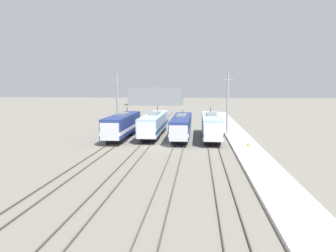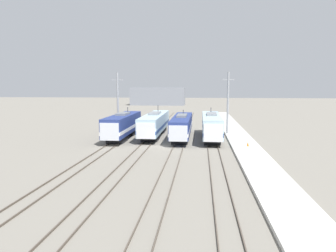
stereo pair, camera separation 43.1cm
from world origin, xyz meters
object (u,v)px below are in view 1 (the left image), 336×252
(locomotive_center_right, at_px, (181,126))
(catenary_tower_left, at_px, (117,103))
(locomotive_far_right, at_px, (211,126))
(catenary_tower_right, at_px, (227,103))
(traffic_cone, at_px, (248,144))
(locomotive_far_left, at_px, (122,125))
(locomotive_center_left, at_px, (154,124))

(locomotive_center_right, height_order, catenary_tower_left, catenary_tower_left)
(locomotive_far_right, xyz_separation_m, catenary_tower_left, (-16.85, 4.69, 3.53))
(catenary_tower_left, distance_m, catenary_tower_right, 19.80)
(locomotive_center_right, bearing_deg, traffic_cone, -39.14)
(traffic_cone, bearing_deg, catenary_tower_right, 98.72)
(locomotive_center_right, bearing_deg, locomotive_far_left, -174.32)
(locomotive_center_right, distance_m, catenary_tower_right, 9.74)
(locomotive_center_left, distance_m, catenary_tower_left, 8.16)
(locomotive_center_left, bearing_deg, locomotive_far_left, -146.01)
(catenary_tower_right, bearing_deg, locomotive_center_left, -170.75)
(locomotive_center_left, xyz_separation_m, catenary_tower_right, (12.78, 2.08, 3.60))
(locomotive_center_right, bearing_deg, locomotive_center_left, 154.57)
(catenary_tower_left, bearing_deg, locomotive_far_right, -15.56)
(locomotive_far_left, relative_size, locomotive_far_right, 0.95)
(locomotive_far_right, bearing_deg, locomotive_center_left, 165.13)
(locomotive_far_right, height_order, catenary_tower_right, catenary_tower_right)
(locomotive_center_right, xyz_separation_m, locomotive_far_right, (4.92, -0.27, 0.15))
(locomotive_center_left, distance_m, catenary_tower_right, 13.44)
(locomotive_far_right, bearing_deg, catenary_tower_left, 164.44)
(locomotive_far_left, height_order, catenary_tower_left, catenary_tower_left)
(locomotive_far_left, relative_size, catenary_tower_left, 1.49)
(locomotive_far_left, xyz_separation_m, traffic_cone, (19.59, -6.96, -1.54))
(locomotive_far_left, height_order, locomotive_far_right, locomotive_far_left)
(traffic_cone, bearing_deg, catenary_tower_left, 150.33)
(locomotive_center_left, bearing_deg, locomotive_center_right, -25.43)
(catenary_tower_right, distance_m, traffic_cone, 13.49)
(locomotive_far_left, xyz_separation_m, catenary_tower_left, (-2.10, 5.40, 3.53))
(traffic_cone, bearing_deg, locomotive_center_right, 140.86)
(locomotive_far_left, distance_m, catenary_tower_right, 18.83)
(locomotive_far_left, height_order, locomotive_center_left, locomotive_center_left)
(locomotive_far_left, bearing_deg, locomotive_center_right, 5.68)
(locomotive_center_left, bearing_deg, locomotive_far_right, -14.87)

